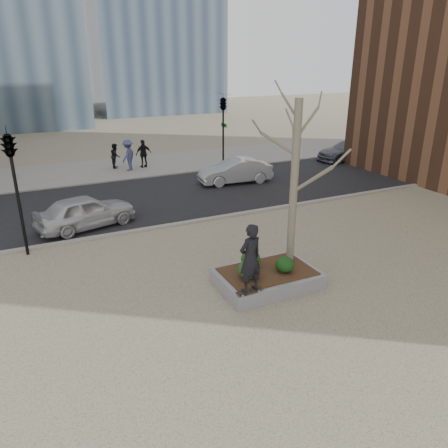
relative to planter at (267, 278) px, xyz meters
name	(u,v)px	position (x,y,z in m)	size (l,w,h in m)	color
ground	(238,292)	(-1.00, 0.00, -0.23)	(120.00, 120.00, 0.00)	tan
street	(144,199)	(-1.00, 10.00, -0.21)	(60.00, 8.00, 0.02)	black
far_sidewalk	(113,169)	(-1.00, 17.00, -0.21)	(60.00, 6.00, 0.02)	gray
planter	(267,278)	(0.00, 0.00, 0.00)	(3.00, 2.00, 0.45)	gray
planter_mulch	(267,271)	(0.00, 0.00, 0.25)	(2.70, 1.70, 0.04)	#382314
sycamore_tree	(296,158)	(1.00, 0.30, 3.56)	(2.80, 2.80, 6.60)	gray
shrub_left	(249,269)	(-0.73, -0.16, 0.55)	(0.66, 0.66, 0.57)	#1C3B12
shrub_middle	(251,259)	(-0.33, 0.47, 0.52)	(0.60, 0.60, 0.51)	#193511
shrub_right	(285,264)	(0.43, -0.27, 0.51)	(0.57, 0.57, 0.49)	#133C13
skateboard	(249,292)	(-1.10, -0.87, 0.26)	(0.78, 0.20, 0.07)	black
skateboarder	(250,258)	(-1.10, -0.87, 1.28)	(0.72, 0.47, 1.96)	black
police_car	(86,211)	(-4.15, 7.36, 0.47)	(1.60, 3.98, 1.36)	silver
car_silver	(235,171)	(4.40, 10.76, 0.46)	(1.40, 4.03, 1.33)	#A2A6AA
car_third	(348,150)	(13.88, 12.56, 0.44)	(1.81, 4.44, 1.29)	#52545E
pedestrian_a	(116,156)	(-0.76, 17.08, 0.56)	(0.74, 0.58, 1.53)	black
pedestrian_b	(128,155)	(-0.19, 16.11, 0.74)	(1.22, 0.70, 1.89)	#404974
pedestrian_c	(144,154)	(0.87, 16.48, 0.67)	(1.02, 0.42, 1.73)	black
traffic_light_near	(17,194)	(-6.50, 5.60, 2.02)	(0.60, 2.48, 4.50)	black
traffic_light_far	(223,131)	(5.50, 14.60, 2.02)	(0.60, 2.48, 4.50)	black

